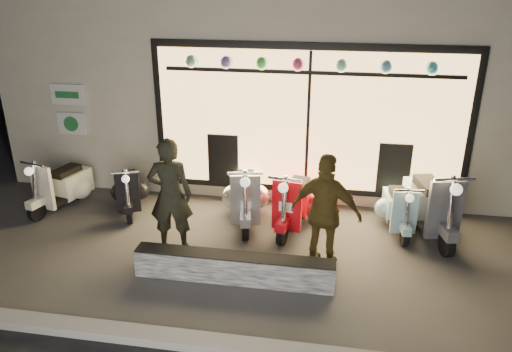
{
  "coord_description": "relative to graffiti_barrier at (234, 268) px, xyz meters",
  "views": [
    {
      "loc": [
        1.29,
        -6.32,
        3.96
      ],
      "look_at": [
        0.12,
        0.6,
        1.05
      ],
      "focal_mm": 35.0,
      "sensor_mm": 36.0,
      "label": 1
    }
  ],
  "objects": [
    {
      "name": "scooter_silver",
      "position": [
        -0.2,
        1.9,
        0.23
      ],
      "size": [
        0.65,
        1.5,
        1.07
      ],
      "rotation": [
        0.0,
        0.0,
        0.18
      ],
      "color": "black",
      "rests_on": "ground"
    },
    {
      "name": "man",
      "position": [
        -1.09,
        0.7,
        0.69
      ],
      "size": [
        0.7,
        0.52,
        1.77
      ],
      "primitive_type": "imported",
      "rotation": [
        0.0,
        0.0,
        3.3
      ],
      "color": "black",
      "rests_on": "ground"
    },
    {
      "name": "kerb",
      "position": [
        -0.03,
        -1.35,
        -0.14
      ],
      "size": [
        40.0,
        0.25,
        0.12
      ],
      "primitive_type": "cube",
      "color": "slate",
      "rests_on": "ground"
    },
    {
      "name": "woman",
      "position": [
        1.19,
        0.56,
        0.66
      ],
      "size": [
        1.07,
        0.65,
        1.71
      ],
      "primitive_type": "imported",
      "rotation": [
        0.0,
        0.0,
        2.9
      ],
      "color": "brown",
      "rests_on": "ground"
    },
    {
      "name": "scooter_black",
      "position": [
        -2.3,
        1.94,
        0.15
      ],
      "size": [
        0.68,
        1.21,
        0.88
      ],
      "rotation": [
        0.0,
        0.0,
        0.37
      ],
      "color": "black",
      "rests_on": "ground"
    },
    {
      "name": "scooter_red",
      "position": [
        0.68,
        1.82,
        0.22
      ],
      "size": [
        0.64,
        1.47,
        1.04
      ],
      "rotation": [
        0.0,
        0.0,
        -0.18
      ],
      "color": "black",
      "rests_on": "ground"
    },
    {
      "name": "scooter_blue",
      "position": [
        2.33,
        1.98,
        0.15
      ],
      "size": [
        0.47,
        1.24,
        0.88
      ],
      "rotation": [
        0.0,
        0.0,
        0.1
      ],
      "color": "black",
      "rests_on": "ground"
    },
    {
      "name": "shop_building",
      "position": [
        -0.02,
        5.63,
        1.9
      ],
      "size": [
        10.2,
        6.23,
        4.2
      ],
      "color": "beige",
      "rests_on": "ground"
    },
    {
      "name": "scooter_cream",
      "position": [
        -3.48,
        1.86,
        0.19
      ],
      "size": [
        0.67,
        1.37,
        0.98
      ],
      "rotation": [
        0.0,
        0.0,
        -0.27
      ],
      "color": "black",
      "rests_on": "ground"
    },
    {
      "name": "ground",
      "position": [
        -0.03,
        0.65,
        -0.2
      ],
      "size": [
        40.0,
        40.0,
        0.0
      ],
      "primitive_type": "plane",
      "color": "#383533",
      "rests_on": "ground"
    },
    {
      "name": "scooter_grey",
      "position": [
        2.8,
        1.99,
        0.27
      ],
      "size": [
        0.76,
        1.65,
        1.17
      ],
      "rotation": [
        0.0,
        0.0,
        0.22
      ],
      "color": "black",
      "rests_on": "ground"
    },
    {
      "name": "graffiti_barrier",
      "position": [
        0.0,
        0.0,
        0.0
      ],
      "size": [
        2.74,
        0.28,
        0.4
      ],
      "primitive_type": "cube",
      "color": "black",
      "rests_on": "ground"
    }
  ]
}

